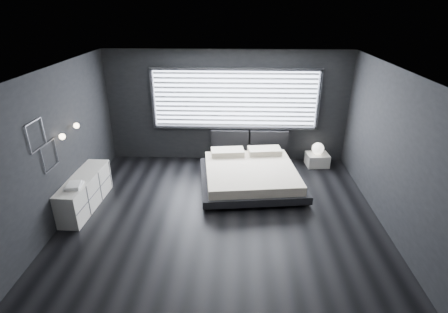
{
  "coord_description": "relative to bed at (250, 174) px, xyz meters",
  "views": [
    {
      "loc": [
        0.26,
        -5.69,
        3.84
      ],
      "look_at": [
        0.0,
        0.85,
        0.9
      ],
      "focal_mm": 28.0,
      "sensor_mm": 36.0,
      "label": 1
    }
  ],
  "objects": [
    {
      "name": "headboard",
      "position": [
        0.01,
        1.32,
        0.31
      ],
      "size": [
        1.96,
        0.16,
        0.52
      ],
      "color": "black",
      "rests_on": "ground"
    },
    {
      "name": "wall_art_upper",
      "position": [
        -3.55,
        -1.87,
        1.59
      ],
      "size": [
        0.01,
        0.48,
        0.48
      ],
      "color": "#47474C",
      "rests_on": "ground"
    },
    {
      "name": "bed",
      "position": [
        0.0,
        0.0,
        0.0
      ],
      "size": [
        2.44,
        2.35,
        0.57
      ],
      "color": "black",
      "rests_on": "ground"
    },
    {
      "name": "book_stack",
      "position": [
        -3.32,
        -1.44,
        0.44
      ],
      "size": [
        0.3,
        0.38,
        0.07
      ],
      "color": "silver",
      "rests_on": "dresser"
    },
    {
      "name": "sconce_near",
      "position": [
        -3.46,
        -1.27,
        1.34
      ],
      "size": [
        0.18,
        0.11,
        0.11
      ],
      "color": "silver",
      "rests_on": "ground"
    },
    {
      "name": "room",
      "position": [
        -0.57,
        -1.32,
        1.14
      ],
      "size": [
        6.04,
        6.0,
        2.8
      ],
      "color": "black",
      "rests_on": "ground"
    },
    {
      "name": "dresser",
      "position": [
        -3.35,
        -1.05,
        0.07
      ],
      "size": [
        0.54,
        1.69,
        0.67
      ],
      "color": "silver",
      "rests_on": "ground"
    },
    {
      "name": "window",
      "position": [
        -0.37,
        1.38,
        1.35
      ],
      "size": [
        4.14,
        0.09,
        1.52
      ],
      "color": "white",
      "rests_on": "ground"
    },
    {
      "name": "orb_lamp",
      "position": [
        1.71,
        1.09,
        0.2
      ],
      "size": [
        0.3,
        0.3,
        0.3
      ],
      "primitive_type": "sphere",
      "color": "white",
      "rests_on": "nightstand"
    },
    {
      "name": "wall_art_lower",
      "position": [
        -3.55,
        -1.62,
        1.12
      ],
      "size": [
        0.01,
        0.48,
        0.48
      ],
      "color": "#47474C",
      "rests_on": "ground"
    },
    {
      "name": "nightstand",
      "position": [
        1.72,
        1.08,
        -0.11
      ],
      "size": [
        0.58,
        0.5,
        0.31
      ],
      "primitive_type": "cube",
      "rotation": [
        0.0,
        0.0,
        0.1
      ],
      "color": "silver",
      "rests_on": "ground"
    },
    {
      "name": "sconce_far",
      "position": [
        -3.46,
        -0.67,
        1.34
      ],
      "size": [
        0.18,
        0.11,
        0.11
      ],
      "color": "silver",
      "rests_on": "ground"
    }
  ]
}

